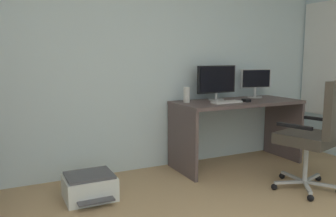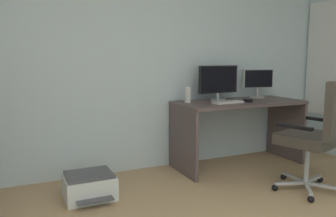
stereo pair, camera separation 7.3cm
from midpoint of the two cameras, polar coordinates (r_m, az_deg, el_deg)
The scene contains 9 objects.
wall_back at distance 3.73m, azimuth -8.16°, elevation 9.20°, with size 5.40×0.10×2.60m, color silver.
desk at distance 4.04m, azimuth 12.13°, elevation -1.60°, with size 1.47×0.65×0.75m.
monitor_main at distance 4.03m, azimuth 8.87°, elevation 4.59°, with size 0.53×0.18×0.40m.
monitor_secondary at distance 4.37m, azimuth 15.15°, elevation 4.47°, with size 0.40×0.18×0.35m.
keyboard at distance 3.80m, azimuth 10.46°, elevation 1.04°, with size 0.34×0.13×0.02m, color silver.
computer_mouse at distance 3.93m, azimuth 13.64°, elevation 1.28°, with size 0.06×0.10×0.03m, color black.
desktop_speaker at distance 3.78m, azimuth 3.86°, elevation 2.26°, with size 0.07×0.07×0.17m, color silver.
office_chair at distance 3.42m, azimuth 24.35°, elevation -3.48°, with size 0.63×0.68×1.05m.
printer at distance 3.21m, azimuth -12.25°, elevation -12.42°, with size 0.44×0.46×0.23m.
Camera 2 is at (-1.04, -0.83, 1.24)m, focal length 36.77 mm.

